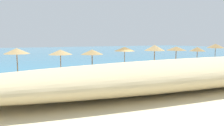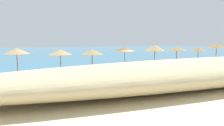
{
  "view_description": "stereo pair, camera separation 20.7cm",
  "coord_description": "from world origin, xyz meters",
  "px_view_note": "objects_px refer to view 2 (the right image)",
  "views": [
    {
      "loc": [
        -11.59,
        -17.65,
        3.5
      ],
      "look_at": [
        -1.93,
        1.36,
        1.06
      ],
      "focal_mm": 32.73,
      "sensor_mm": 36.0,
      "label": 1
    },
    {
      "loc": [
        -11.4,
        -17.74,
        3.5
      ],
      "look_at": [
        -1.93,
        1.36,
        1.06
      ],
      "focal_mm": 32.73,
      "sensor_mm": 36.0,
      "label": 2
    }
  ],
  "objects_px": {
    "beach_umbrella_4": "(125,49)",
    "beach_ball": "(150,75)",
    "beach_umbrella_2": "(60,52)",
    "beach_umbrella_6": "(177,49)",
    "beach_umbrella_3": "(92,52)",
    "beach_umbrella_8": "(217,46)",
    "beach_umbrella_1": "(17,51)",
    "beach_umbrella_7": "(198,49)",
    "lounge_chair_1": "(102,71)",
    "beach_umbrella_5": "(155,48)"
  },
  "relations": [
    {
      "from": "beach_umbrella_5",
      "to": "beach_umbrella_8",
      "type": "xyz_separation_m",
      "value": [
        11.12,
        0.27,
        0.07
      ]
    },
    {
      "from": "beach_umbrella_2",
      "to": "lounge_chair_1",
      "type": "height_order",
      "value": "beach_umbrella_2"
    },
    {
      "from": "beach_umbrella_4",
      "to": "lounge_chair_1",
      "type": "xyz_separation_m",
      "value": [
        -3.4,
        -1.35,
        -2.09
      ]
    },
    {
      "from": "lounge_chair_1",
      "to": "beach_ball",
      "type": "distance_m",
      "value": 4.78
    },
    {
      "from": "beach_umbrella_8",
      "to": "beach_umbrella_1",
      "type": "bearing_deg",
      "value": -179.81
    },
    {
      "from": "beach_umbrella_2",
      "to": "beach_umbrella_6",
      "type": "relative_size",
      "value": 0.98
    },
    {
      "from": "beach_umbrella_1",
      "to": "beach_umbrella_6",
      "type": "relative_size",
      "value": 1.05
    },
    {
      "from": "beach_umbrella_5",
      "to": "beach_ball",
      "type": "bearing_deg",
      "value": -132.17
    },
    {
      "from": "beach_umbrella_2",
      "to": "beach_umbrella_4",
      "type": "bearing_deg",
      "value": 4.59
    },
    {
      "from": "beach_umbrella_1",
      "to": "beach_umbrella_6",
      "type": "height_order",
      "value": "beach_umbrella_1"
    },
    {
      "from": "beach_umbrella_1",
      "to": "beach_ball",
      "type": "relative_size",
      "value": 7.41
    },
    {
      "from": "beach_umbrella_7",
      "to": "beach_umbrella_2",
      "type": "bearing_deg",
      "value": -179.73
    },
    {
      "from": "beach_ball",
      "to": "beach_umbrella_8",
      "type": "bearing_deg",
      "value": 15.54
    },
    {
      "from": "beach_umbrella_1",
      "to": "beach_ball",
      "type": "distance_m",
      "value": 12.11
    },
    {
      "from": "beach_umbrella_2",
      "to": "beach_umbrella_4",
      "type": "relative_size",
      "value": 0.95
    },
    {
      "from": "lounge_chair_1",
      "to": "beach_ball",
      "type": "height_order",
      "value": "lounge_chair_1"
    },
    {
      "from": "beach_umbrella_5",
      "to": "beach_umbrella_6",
      "type": "xyz_separation_m",
      "value": [
        3.5,
        0.13,
        -0.15
      ]
    },
    {
      "from": "lounge_chair_1",
      "to": "beach_umbrella_4",
      "type": "bearing_deg",
      "value": -70.89
    },
    {
      "from": "beach_umbrella_5",
      "to": "beach_umbrella_6",
      "type": "distance_m",
      "value": 3.51
    },
    {
      "from": "beach_umbrella_7",
      "to": "beach_umbrella_5",
      "type": "bearing_deg",
      "value": -178.82
    },
    {
      "from": "beach_umbrella_3",
      "to": "beach_umbrella_7",
      "type": "relative_size",
      "value": 1.0
    },
    {
      "from": "beach_umbrella_7",
      "to": "beach_umbrella_3",
      "type": "bearing_deg",
      "value": 179.48
    },
    {
      "from": "beach_umbrella_4",
      "to": "beach_umbrella_7",
      "type": "relative_size",
      "value": 1.07
    },
    {
      "from": "beach_umbrella_3",
      "to": "beach_umbrella_8",
      "type": "xyz_separation_m",
      "value": [
        18.81,
        -0.02,
        0.36
      ]
    },
    {
      "from": "beach_umbrella_7",
      "to": "beach_umbrella_8",
      "type": "height_order",
      "value": "beach_umbrella_8"
    },
    {
      "from": "beach_umbrella_7",
      "to": "beach_ball",
      "type": "height_order",
      "value": "beach_umbrella_7"
    },
    {
      "from": "beach_umbrella_1",
      "to": "beach_umbrella_7",
      "type": "height_order",
      "value": "beach_umbrella_1"
    },
    {
      "from": "beach_umbrella_1",
      "to": "beach_umbrella_3",
      "type": "xyz_separation_m",
      "value": [
        6.91,
        0.1,
        -0.28
      ]
    },
    {
      "from": "beach_umbrella_6",
      "to": "beach_umbrella_8",
      "type": "xyz_separation_m",
      "value": [
        7.61,
        0.14,
        0.22
      ]
    },
    {
      "from": "beach_umbrella_3",
      "to": "beach_umbrella_5",
      "type": "xyz_separation_m",
      "value": [
        7.7,
        -0.29,
        0.29
      ]
    },
    {
      "from": "beach_umbrella_7",
      "to": "lounge_chair_1",
      "type": "bearing_deg",
      "value": -176.61
    },
    {
      "from": "beach_umbrella_2",
      "to": "beach_umbrella_6",
      "type": "height_order",
      "value": "beach_umbrella_6"
    },
    {
      "from": "beach_umbrella_5",
      "to": "beach_umbrella_3",
      "type": "bearing_deg",
      "value": 177.86
    },
    {
      "from": "beach_umbrella_2",
      "to": "beach_umbrella_3",
      "type": "relative_size",
      "value": 1.03
    },
    {
      "from": "beach_umbrella_2",
      "to": "lounge_chair_1",
      "type": "xyz_separation_m",
      "value": [
        3.85,
        -0.77,
        -1.96
      ]
    },
    {
      "from": "beach_umbrella_2",
      "to": "beach_umbrella_6",
      "type": "distance_m",
      "value": 14.43
    },
    {
      "from": "beach_umbrella_8",
      "to": "beach_umbrella_7",
      "type": "bearing_deg",
      "value": -178.17
    },
    {
      "from": "beach_umbrella_1",
      "to": "beach_umbrella_3",
      "type": "relative_size",
      "value": 1.11
    },
    {
      "from": "beach_umbrella_6",
      "to": "lounge_chair_1",
      "type": "relative_size",
      "value": 1.8
    },
    {
      "from": "beach_umbrella_6",
      "to": "beach_umbrella_7",
      "type": "distance_m",
      "value": 3.81
    },
    {
      "from": "beach_umbrella_2",
      "to": "beach_umbrella_7",
      "type": "height_order",
      "value": "beach_umbrella_2"
    },
    {
      "from": "beach_umbrella_4",
      "to": "beach_ball",
      "type": "xyz_separation_m",
      "value": [
        0.26,
        -4.42,
        -2.28
      ]
    },
    {
      "from": "beach_umbrella_2",
      "to": "beach_umbrella_5",
      "type": "distance_m",
      "value": 10.93
    },
    {
      "from": "beach_umbrella_5",
      "to": "beach_umbrella_7",
      "type": "distance_m",
      "value": 7.32
    },
    {
      "from": "beach_umbrella_3",
      "to": "lounge_chair_1",
      "type": "bearing_deg",
      "value": -57.89
    },
    {
      "from": "beach_ball",
      "to": "beach_umbrella_4",
      "type": "bearing_deg",
      "value": 93.42
    },
    {
      "from": "beach_umbrella_2",
      "to": "beach_umbrella_1",
      "type": "bearing_deg",
      "value": 178.13
    },
    {
      "from": "beach_umbrella_4",
      "to": "beach_umbrella_3",
      "type": "bearing_deg",
      "value": -174.86
    },
    {
      "from": "beach_umbrella_5",
      "to": "beach_umbrella_1",
      "type": "bearing_deg",
      "value": 179.27
    },
    {
      "from": "beach_umbrella_2",
      "to": "beach_umbrella_3",
      "type": "xyz_separation_m",
      "value": [
        3.23,
        0.22,
        -0.09
      ]
    }
  ]
}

